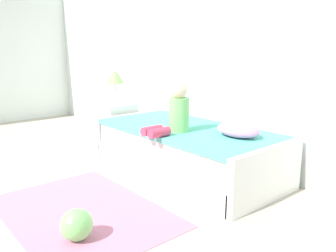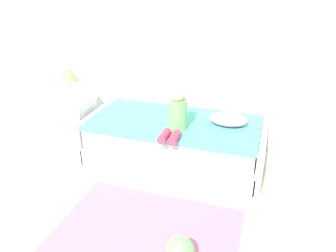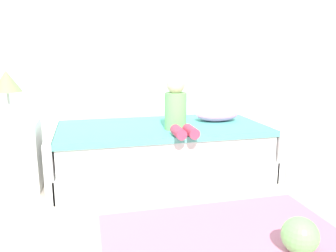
{
  "view_description": "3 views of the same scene",
  "coord_description": "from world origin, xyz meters",
  "px_view_note": "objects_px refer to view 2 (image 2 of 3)",
  "views": [
    {
      "loc": [
        3.13,
        -0.47,
        1.31
      ],
      "look_at": [
        0.53,
        1.75,
        0.55
      ],
      "focal_mm": 37.05,
      "sensor_mm": 36.0,
      "label": 1
    },
    {
      "loc": [
        1.54,
        -1.38,
        2.09
      ],
      "look_at": [
        0.53,
        1.75,
        0.55
      ],
      "focal_mm": 35.34,
      "sensor_mm": 36.0,
      "label": 2
    },
    {
      "loc": [
        -0.18,
        -1.14,
        1.2
      ],
      "look_at": [
        0.53,
        1.75,
        0.55
      ],
      "focal_mm": 36.3,
      "sensor_mm": 36.0,
      "label": 3
    }
  ],
  "objects_px": {
    "pillow": "(228,119)",
    "child_figure": "(176,113)",
    "nightstand": "(75,123)",
    "bed": "(174,140)",
    "toy_ball": "(180,251)",
    "table_lamp": "(69,76)"
  },
  "relations": [
    {
      "from": "toy_ball",
      "to": "child_figure",
      "type": "bearing_deg",
      "value": 108.09
    },
    {
      "from": "child_figure",
      "to": "pillow",
      "type": "bearing_deg",
      "value": 32.28
    },
    {
      "from": "bed",
      "to": "child_figure",
      "type": "relative_size",
      "value": 4.14
    },
    {
      "from": "nightstand",
      "to": "toy_ball",
      "type": "height_order",
      "value": "nightstand"
    },
    {
      "from": "nightstand",
      "to": "table_lamp",
      "type": "distance_m",
      "value": 0.64
    },
    {
      "from": "nightstand",
      "to": "pillow",
      "type": "distance_m",
      "value": 1.98
    },
    {
      "from": "bed",
      "to": "table_lamp",
      "type": "height_order",
      "value": "table_lamp"
    },
    {
      "from": "table_lamp",
      "to": "child_figure",
      "type": "relative_size",
      "value": 0.88
    },
    {
      "from": "nightstand",
      "to": "bed",
      "type": "bearing_deg",
      "value": 0.8
    },
    {
      "from": "bed",
      "to": "toy_ball",
      "type": "xyz_separation_m",
      "value": [
        0.51,
        -1.52,
        -0.13
      ]
    },
    {
      "from": "bed",
      "to": "toy_ball",
      "type": "height_order",
      "value": "bed"
    },
    {
      "from": "bed",
      "to": "pillow",
      "type": "xyz_separation_m",
      "value": [
        0.61,
        0.1,
        0.32
      ]
    },
    {
      "from": "bed",
      "to": "nightstand",
      "type": "relative_size",
      "value": 3.52
    },
    {
      "from": "pillow",
      "to": "toy_ball",
      "type": "bearing_deg",
      "value": -93.43
    },
    {
      "from": "table_lamp",
      "to": "toy_ball",
      "type": "height_order",
      "value": "table_lamp"
    },
    {
      "from": "table_lamp",
      "to": "toy_ball",
      "type": "xyz_separation_m",
      "value": [
        1.86,
        -1.5,
        -0.82
      ]
    },
    {
      "from": "child_figure",
      "to": "pillow",
      "type": "relative_size",
      "value": 1.16
    },
    {
      "from": "nightstand",
      "to": "child_figure",
      "type": "bearing_deg",
      "value": -8.29
    },
    {
      "from": "bed",
      "to": "nightstand",
      "type": "xyz_separation_m",
      "value": [
        -1.35,
        -0.02,
        0.05
      ]
    },
    {
      "from": "pillow",
      "to": "child_figure",
      "type": "bearing_deg",
      "value": -147.72
    },
    {
      "from": "bed",
      "to": "pillow",
      "type": "distance_m",
      "value": 0.69
    },
    {
      "from": "pillow",
      "to": "table_lamp",
      "type": "bearing_deg",
      "value": -176.53
    }
  ]
}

